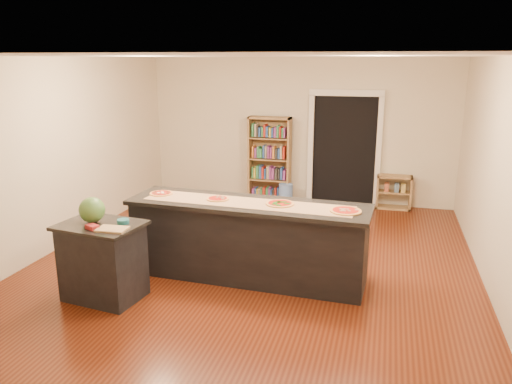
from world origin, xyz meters
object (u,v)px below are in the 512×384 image
(watermelon, at_px, (92,210))
(bookshelf, at_px, (269,159))
(side_counter, at_px, (103,261))
(low_shelf, at_px, (394,192))
(waste_bin, at_px, (286,194))
(kitchen_island, at_px, (248,240))

(watermelon, bearing_deg, bookshelf, 77.68)
(side_counter, distance_m, low_shelf, 5.74)
(low_shelf, distance_m, waste_bin, 2.06)
(low_shelf, xyz_separation_m, waste_bin, (-2.05, -0.20, -0.12))
(low_shelf, xyz_separation_m, watermelon, (-3.44, -4.65, 0.75))
(side_counter, height_order, low_shelf, side_counter)
(kitchen_island, height_order, waste_bin, kitchen_island)
(waste_bin, bearing_deg, watermelon, -107.38)
(waste_bin, bearing_deg, bookshelf, 153.14)
(kitchen_island, xyz_separation_m, watermelon, (-1.60, -0.96, 0.56))
(side_counter, bearing_deg, kitchen_island, 41.19)
(kitchen_island, bearing_deg, watermelon, -146.55)
(kitchen_island, distance_m, waste_bin, 3.51)
(side_counter, relative_size, waste_bin, 2.36)
(low_shelf, height_order, waste_bin, low_shelf)
(kitchen_island, height_order, low_shelf, kitchen_island)
(kitchen_island, relative_size, watermelon, 10.31)
(side_counter, relative_size, low_shelf, 1.45)
(side_counter, bearing_deg, watermelon, 170.90)
(bookshelf, distance_m, watermelon, 4.75)
(bookshelf, bearing_deg, kitchen_island, -80.88)
(kitchen_island, relative_size, bookshelf, 1.84)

